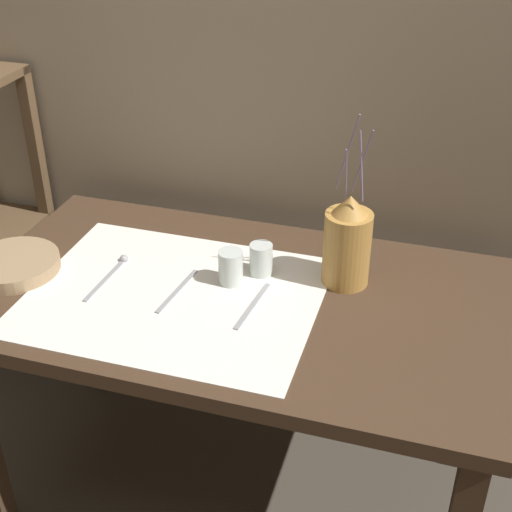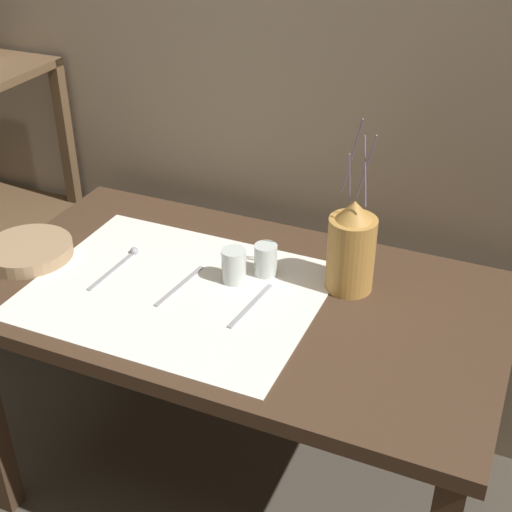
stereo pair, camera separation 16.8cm
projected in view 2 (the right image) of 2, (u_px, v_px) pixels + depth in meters
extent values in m
plane|color=#473F35|center=(240.00, 490.00, 2.17)|extent=(12.00, 12.00, 0.00)
cube|color=gray|center=(310.00, 54.00, 1.92)|extent=(7.00, 0.06, 2.40)
cube|color=#422D1E|center=(237.00, 299.00, 1.80)|extent=(1.33, 0.75, 0.04)
cube|color=#422D1E|center=(117.00, 297.00, 2.44)|extent=(0.06, 0.06, 0.69)
cube|color=#422D1E|center=(478.00, 394.00, 2.03)|extent=(0.06, 0.06, 0.69)
cube|color=brown|center=(4.00, 209.00, 2.42)|extent=(0.44, 0.29, 0.02)
cube|color=brown|center=(78.00, 218.00, 2.48)|extent=(0.04, 0.04, 1.12)
cube|color=white|center=(176.00, 290.00, 1.79)|extent=(0.72, 0.56, 0.00)
cylinder|color=#B7843D|center=(351.00, 254.00, 1.76)|extent=(0.12, 0.12, 0.20)
cone|color=#B7843D|center=(354.00, 210.00, 1.69)|extent=(0.09, 0.09, 0.05)
cylinder|color=slate|center=(350.00, 178.00, 1.63)|extent=(0.01, 0.03, 0.13)
cylinder|color=slate|center=(352.00, 157.00, 1.63)|extent=(0.05, 0.05, 0.21)
cylinder|color=slate|center=(365.00, 172.00, 1.62)|extent=(0.03, 0.03, 0.17)
cylinder|color=slate|center=(366.00, 167.00, 1.62)|extent=(0.05, 0.04, 0.18)
cylinder|color=#9E7F5B|center=(29.00, 251.00, 1.93)|extent=(0.24, 0.24, 0.04)
cylinder|color=silver|center=(234.00, 266.00, 1.81)|extent=(0.06, 0.06, 0.09)
cylinder|color=silver|center=(266.00, 260.00, 1.83)|extent=(0.06, 0.06, 0.09)
cube|color=#939399|center=(112.00, 270.00, 1.87)|extent=(0.02, 0.21, 0.00)
sphere|color=#939399|center=(134.00, 251.00, 1.94)|extent=(0.02, 0.02, 0.02)
cube|color=#939399|center=(180.00, 286.00, 1.80)|extent=(0.03, 0.20, 0.00)
cube|color=#939399|center=(251.00, 305.00, 1.73)|extent=(0.03, 0.21, 0.00)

